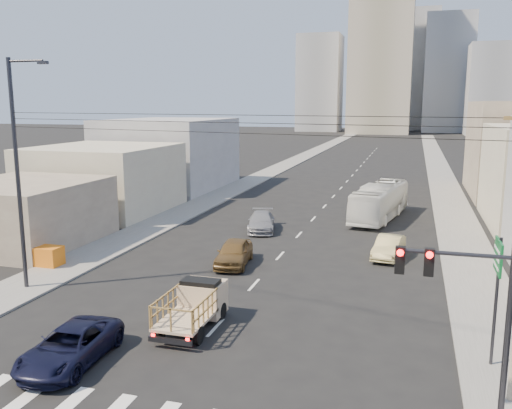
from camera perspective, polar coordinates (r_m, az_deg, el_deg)
The scene contains 23 objects.
ground at distance 22.87m, azimuth -6.11°, elevation -14.68°, with size 420.00×420.00×0.00m, color black.
sidewalk_left at distance 91.77m, azimuth 3.75°, elevation 4.47°, with size 3.50×180.00×0.12m, color slate.
sidewalk_right at distance 89.69m, azimuth 18.60°, elevation 3.80°, with size 3.50×180.00×0.12m, color slate.
lane_dashes at distance 73.18m, azimuth 9.84°, elevation 2.75°, with size 0.15×104.00×0.01m.
flatbed_pickup at distance 24.35m, azimuth -6.58°, elevation -10.29°, with size 1.95×4.41×1.90m.
navy_pickup at distance 22.33m, azimuth -18.97°, elevation -13.92°, with size 2.30×4.98×1.38m, color black.
city_bus at distance 47.57m, azimuth 12.91°, elevation 0.34°, with size 2.55×10.92×3.04m, color silver.
sedan_brown at distance 33.26m, azimuth -2.33°, elevation -5.08°, with size 1.83×4.55×1.55m, color brown.
sedan_tan at distance 35.79m, azimuth 13.80°, elevation -4.37°, with size 1.49×4.27×1.41m, color tan.
sedan_grey at distance 42.13m, azimuth 0.57°, elevation -1.82°, with size 1.99×4.89×1.42m, color gray.
traffic_signal at distance 16.66m, azimuth 21.60°, elevation -10.03°, with size 3.23×0.35×6.00m.
green_sign at distance 21.67m, azimuth 24.07°, elevation -6.43°, with size 0.18×1.60×5.00m.
streetlamp_left at distance 30.35m, azimuth -23.69°, elevation 3.43°, with size 2.36×0.25×12.00m.
overhead_wires at distance 22.11m, azimuth -5.08°, elevation 8.54°, with size 23.01×5.02×0.72m.
crate_stack at distance 35.22m, azimuth -21.20°, elevation -5.06°, with size 1.80×1.20×1.14m.
bldg_left_near at distance 41.24m, azimuth -23.24°, elevation -0.84°, with size 9.00×10.00×4.40m, color gray.
bldg_left_mid at distance 51.30m, azimuth -15.70°, elevation 2.61°, with size 11.00×12.00×6.00m, color #BCB097.
bldg_left_far at distance 64.53m, azimuth -9.08°, elevation 5.31°, with size 12.00×16.00×8.00m, color #949497.
high_rise_tower at distance 190.55m, azimuth 13.10°, elevation 16.38°, with size 20.00×20.00×60.00m, color gray.
midrise_ne at distance 204.59m, azimuth 19.55°, elevation 12.82°, with size 16.00×16.00×40.00m, color gray.
midrise_nw at distance 202.11m, azimuth 6.73°, elevation 12.52°, with size 15.00×15.00×34.00m, color gray.
midrise_back at distance 219.44m, azimuth 16.17°, elevation 13.33°, with size 18.00×18.00×44.00m, color #949497.
midrise_east at distance 185.44m, azimuth 23.53°, elevation 11.00°, with size 14.00×14.00×28.00m, color gray.
Camera 1 is at (8.03, -19.09, 9.72)m, focal length 38.00 mm.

